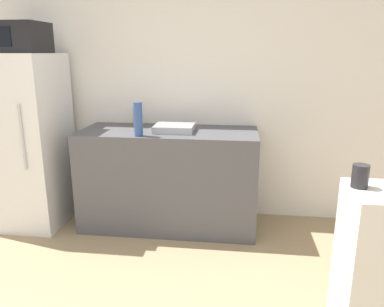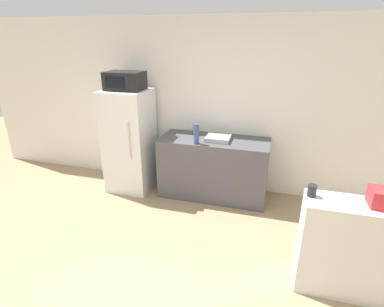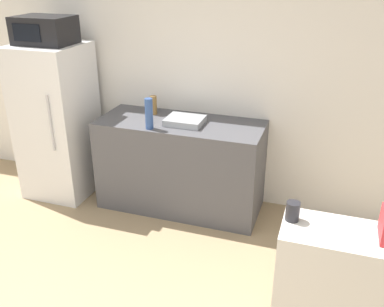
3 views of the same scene
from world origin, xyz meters
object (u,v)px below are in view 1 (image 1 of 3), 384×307
bottle_tall (138,119)px  microwave (14,38)px  jar (360,176)px  refrigerator (26,141)px  bottle_short (136,117)px

bottle_tall → microwave: bearing=171.7°
microwave → bottle_tall: size_ratio=1.87×
microwave → jar: 2.96m
microwave → jar: bearing=-28.3°
bottle_tall → jar: bottle_tall is taller
microwave → jar: microwave is taller
refrigerator → bottle_tall: (1.12, -0.17, 0.26)m
bottle_tall → refrigerator: bearing=171.6°
bottle_tall → bottle_short: 0.41m
refrigerator → jar: size_ratio=13.88×
refrigerator → bottle_short: size_ratio=8.50×
microwave → bottle_tall: bearing=-8.3°
refrigerator → bottle_tall: 1.16m
bottle_short → jar: bearing=-45.9°
refrigerator → bottle_tall: bearing=-8.4°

